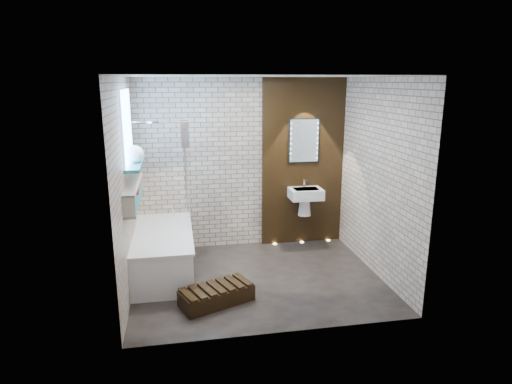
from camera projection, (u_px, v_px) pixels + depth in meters
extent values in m
plane|color=black|center=(258.00, 279.00, 5.82)|extent=(3.20, 3.20, 0.00)
cube|color=tan|center=(243.00, 164.00, 6.74)|extent=(3.20, 0.04, 2.60)
cube|color=tan|center=(283.00, 213.00, 4.26)|extent=(3.20, 0.04, 2.60)
cube|color=tan|center=(126.00, 189.00, 5.22)|extent=(0.04, 2.60, 2.60)
cube|color=tan|center=(377.00, 178.00, 5.78)|extent=(0.04, 2.60, 2.60)
plane|color=white|center=(258.00, 76.00, 5.18)|extent=(3.20, 3.20, 0.00)
cube|color=black|center=(303.00, 163.00, 6.88)|extent=(1.30, 0.06, 2.60)
cube|color=#7FADE0|center=(126.00, 127.00, 5.38)|extent=(0.03, 1.00, 0.90)
cube|color=teal|center=(135.00, 164.00, 5.51)|extent=(0.18, 1.00, 0.04)
cube|color=teal|center=(134.00, 203.00, 5.43)|extent=(0.14, 1.30, 0.03)
cube|color=#B2A899|center=(133.00, 184.00, 5.37)|extent=(0.14, 1.30, 0.03)
cube|color=#B2A899|center=(129.00, 208.00, 4.79)|extent=(0.14, 0.03, 0.26)
cube|color=#B2A899|center=(138.00, 182.00, 6.01)|extent=(0.14, 0.03, 0.26)
cube|color=white|center=(163.00, 253.00, 5.97)|extent=(0.75, 1.70, 0.55)
cube|color=white|center=(162.00, 233.00, 5.90)|extent=(0.79, 1.74, 0.03)
cylinder|color=silver|center=(173.00, 211.00, 6.60)|extent=(0.04, 0.04, 0.12)
cube|color=white|center=(186.00, 173.00, 6.20)|extent=(0.01, 0.78, 1.40)
cube|color=#292420|center=(185.00, 134.00, 5.94)|extent=(0.10, 0.26, 0.34)
cylinder|color=silver|center=(152.00, 122.00, 6.01)|extent=(0.18, 0.18, 0.02)
cube|color=white|center=(306.00, 194.00, 6.79)|extent=(0.50, 0.36, 0.16)
cone|color=white|center=(304.00, 207.00, 6.89)|extent=(0.20, 0.20, 0.28)
cylinder|color=silver|center=(304.00, 183.00, 6.84)|extent=(0.03, 0.03, 0.14)
cube|color=black|center=(304.00, 141.00, 6.76)|extent=(0.50, 0.02, 0.70)
cube|color=silver|center=(304.00, 141.00, 6.75)|extent=(0.45, 0.01, 0.65)
cube|color=black|center=(217.00, 296.00, 5.17)|extent=(0.92, 0.67, 0.19)
cylinder|color=#915316|center=(132.00, 203.00, 5.15)|extent=(0.06, 0.06, 0.11)
cylinder|color=maroon|center=(131.00, 204.00, 5.06)|extent=(0.06, 0.06, 0.14)
cylinder|color=maroon|center=(136.00, 188.00, 5.73)|extent=(0.07, 0.07, 0.17)
sphere|color=white|center=(135.00, 154.00, 5.48)|extent=(0.22, 0.22, 0.22)
cylinder|color=#FFD899|center=(275.00, 244.00, 7.05)|extent=(0.06, 0.06, 0.01)
cylinder|color=#FFD899|center=(302.00, 242.00, 7.13)|extent=(0.06, 0.06, 0.01)
cylinder|color=#FFD899|center=(328.00, 240.00, 7.21)|extent=(0.06, 0.06, 0.01)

